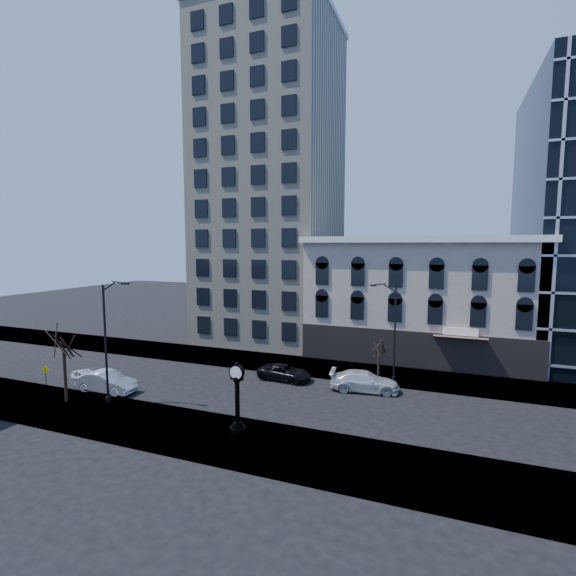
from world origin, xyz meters
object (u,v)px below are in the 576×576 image
at_px(street_clock, 237,400).
at_px(car_near_a, 87,378).
at_px(street_lamp_near, 112,309).
at_px(car_near_b, 107,382).
at_px(warning_sign, 45,373).

height_order(street_clock, car_near_a, street_clock).
relative_size(street_clock, street_lamp_near, 0.48).
height_order(car_near_a, car_near_b, car_near_b).
height_order(warning_sign, car_near_a, warning_sign).
distance_m(street_clock, street_lamp_near, 11.70).
bearing_deg(warning_sign, car_near_b, 13.01).
distance_m(warning_sign, car_near_a, 3.07).
xyz_separation_m(warning_sign, car_near_a, (2.02, 2.16, -0.84)).
bearing_deg(warning_sign, car_near_a, 39.11).
bearing_deg(car_near_b, car_near_a, 78.17).
bearing_deg(street_lamp_near, street_clock, -9.31).
bearing_deg(car_near_b, warning_sign, 108.73).
height_order(street_clock, car_near_b, street_clock).
distance_m(street_lamp_near, car_near_a, 8.46).
bearing_deg(street_clock, warning_sign, 176.95).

